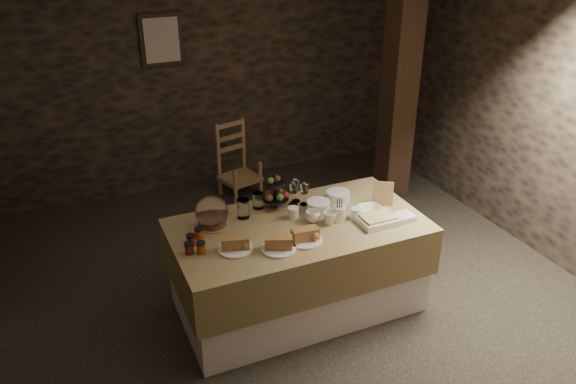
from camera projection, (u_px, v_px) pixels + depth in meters
name	position (u px, v px, depth m)	size (l,w,h in m)	color
ground_plane	(261.00, 299.00, 4.82)	(5.50, 5.00, 0.01)	black
room_shell	(257.00, 128.00, 4.12)	(5.52, 5.02, 2.60)	black
buffet_table	(298.00, 260.00, 4.55)	(1.99, 1.06, 0.79)	silver
chair	(238.00, 163.00, 6.47)	(0.49, 0.48, 0.67)	olive
timber_column	(399.00, 86.00, 6.02)	(0.30, 0.30, 2.60)	black
framed_picture	(161.00, 40.00, 5.99)	(0.45, 0.04, 0.55)	#302116
plate_stack_a	(318.00, 207.00, 4.56)	(0.19, 0.19, 0.10)	white
plate_stack_b	(338.00, 196.00, 4.74)	(0.20, 0.20, 0.09)	white
cutlery_holder	(339.00, 213.00, 4.43)	(0.10, 0.10, 0.12)	white
cup_a	(312.00, 216.00, 4.42)	(0.12, 0.12, 0.09)	white
cup_b	(330.00, 218.00, 4.39)	(0.11, 0.11, 0.10)	white
mug_c	(293.00, 213.00, 4.47)	(0.09, 0.09, 0.10)	white
mug_d	(356.00, 213.00, 4.47)	(0.08, 0.08, 0.09)	white
bowl	(370.00, 210.00, 4.56)	(0.20, 0.20, 0.05)	white
cake_dome	(212.00, 214.00, 4.33)	(0.26, 0.26, 0.26)	olive
fruit_stand	(276.00, 194.00, 4.59)	(0.22, 0.22, 0.31)	black
bread_platter_left	(235.00, 245.00, 4.06)	(0.26, 0.26, 0.11)	white
bread_platter_center	(279.00, 245.00, 4.06)	(0.26, 0.26, 0.11)	white
bread_platter_right	(305.00, 236.00, 4.16)	(0.26, 0.26, 0.11)	white
jam_jars	(195.00, 243.00, 4.08)	(0.18, 0.26, 0.07)	maroon
tart_dish	(378.00, 220.00, 4.40)	(0.30, 0.22, 0.07)	white
square_dish	(404.00, 217.00, 4.46)	(0.14, 0.14, 0.04)	white
menu_frame	(383.00, 195.00, 4.66)	(0.17, 0.02, 0.22)	olive
storage_jar_a	(243.00, 209.00, 4.46)	(0.10, 0.10, 0.16)	white
storage_jar_b	(258.00, 200.00, 4.61)	(0.09, 0.09, 0.14)	white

